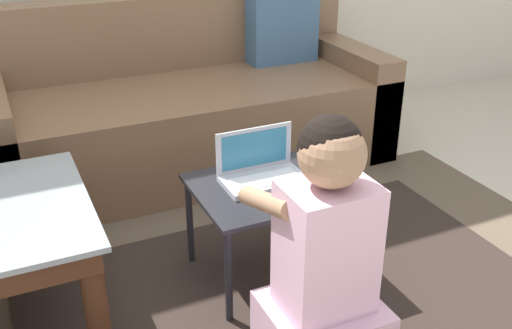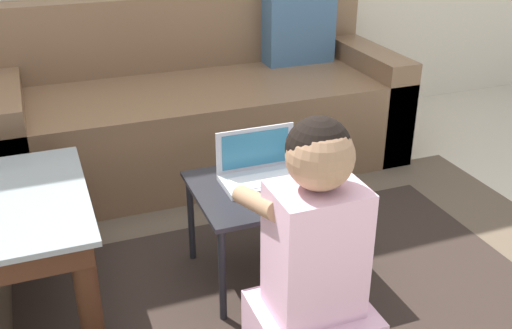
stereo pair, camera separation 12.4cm
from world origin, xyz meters
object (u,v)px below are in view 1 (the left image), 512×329
(computer_mouse, at_px, (320,166))
(person_seated, at_px, (324,261))
(laptop, at_px, (262,172))
(laptop_desk, at_px, (269,196))
(couch, at_px, (188,109))

(computer_mouse, distance_m, person_seated, 0.52)
(laptop, bearing_deg, laptop_desk, -73.66)
(laptop, bearing_deg, computer_mouse, -5.69)
(computer_mouse, height_order, person_seated, person_seated)
(laptop, xyz_separation_m, person_seated, (-0.03, -0.48, -0.05))
(couch, relative_size, person_seated, 2.47)
(person_seated, bearing_deg, laptop_desk, 84.24)
(couch, xyz_separation_m, computer_mouse, (0.14, -1.01, 0.11))
(couch, bearing_deg, laptop_desk, -93.41)
(laptop_desk, relative_size, laptop, 1.80)
(computer_mouse, bearing_deg, person_seated, -118.76)
(couch, xyz_separation_m, person_seated, (-0.11, -1.47, 0.07))
(computer_mouse, xyz_separation_m, person_seated, (-0.25, -0.46, -0.04))
(laptop_desk, xyz_separation_m, computer_mouse, (0.21, 0.02, 0.06))
(couch, distance_m, laptop, 1.00)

